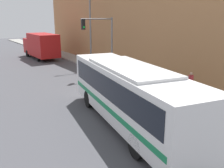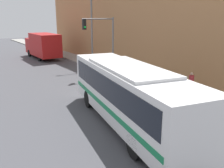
# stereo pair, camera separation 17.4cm
# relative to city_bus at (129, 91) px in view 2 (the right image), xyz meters

# --- Properties ---
(ground_plane) EXTENTS (120.00, 120.00, 0.00)m
(ground_plane) POSITION_rel_city_bus_xyz_m (0.81, -2.59, -1.77)
(ground_plane) COLOR #47474C
(sidewalk) EXTENTS (2.51, 70.00, 0.15)m
(sidewalk) POSITION_rel_city_bus_xyz_m (6.56, 17.41, -1.69)
(sidewalk) COLOR gray
(sidewalk) RESTS_ON ground_plane
(building_facade) EXTENTS (6.00, 31.00, 10.30)m
(building_facade) POSITION_rel_city_bus_xyz_m (10.81, 13.91, 3.38)
(building_facade) COLOR #B27A4C
(building_facade) RESTS_ON ground_plane
(city_bus) EXTENTS (4.43, 10.69, 3.05)m
(city_bus) POSITION_rel_city_bus_xyz_m (0.00, 0.00, 0.00)
(city_bus) COLOR white
(city_bus) RESTS_ON ground_plane
(delivery_truck) EXTENTS (2.48, 7.56, 3.21)m
(delivery_truck) POSITION_rel_city_bus_xyz_m (3.17, 22.57, -0.04)
(delivery_truck) COLOR #B21919
(delivery_truck) RESTS_ON ground_plane
(fire_hydrant) EXTENTS (0.26, 0.35, 0.84)m
(fire_hydrant) POSITION_rel_city_bus_xyz_m (5.91, 1.99, -1.20)
(fire_hydrant) COLOR gold
(fire_hydrant) RESTS_ON sidewalk
(traffic_light_pole) EXTENTS (3.28, 0.35, 5.09)m
(traffic_light_pole) POSITION_rel_city_bus_xyz_m (4.91, 10.52, 1.89)
(traffic_light_pole) COLOR slate
(traffic_light_pole) RESTS_ON sidewalk
(parking_meter) EXTENTS (0.14, 0.14, 1.22)m
(parking_meter) POSITION_rel_city_bus_xyz_m (5.91, 4.87, -0.78)
(parking_meter) COLOR slate
(parking_meter) RESTS_ON sidewalk
(street_lamp) EXTENTS (2.18, 0.28, 7.05)m
(street_lamp) POSITION_rel_city_bus_xyz_m (5.88, 14.81, 2.54)
(street_lamp) COLOR slate
(street_lamp) RESTS_ON sidewalk
(pedestrian_near_corner) EXTENTS (0.34, 0.34, 1.57)m
(pedestrian_near_corner) POSITION_rel_city_bus_xyz_m (6.21, 1.27, -0.83)
(pedestrian_near_corner) COLOR slate
(pedestrian_near_corner) RESTS_ON sidewalk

